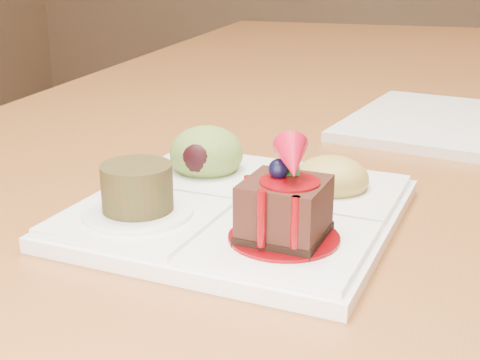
# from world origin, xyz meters

# --- Properties ---
(dining_table) EXTENTS (1.00, 1.80, 0.75)m
(dining_table) POSITION_xyz_m (0.00, 0.00, 0.68)
(dining_table) COLOR #975F27
(dining_table) RESTS_ON ground
(sampler_plate) EXTENTS (0.28, 0.28, 0.10)m
(sampler_plate) POSITION_xyz_m (-0.05, -0.65, 0.77)
(sampler_plate) COLOR white
(sampler_plate) RESTS_ON dining_table
(second_plate) EXTENTS (0.33, 0.33, 0.01)m
(second_plate) POSITION_xyz_m (0.14, -0.30, 0.76)
(second_plate) COLOR white
(second_plate) RESTS_ON dining_table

